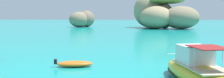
# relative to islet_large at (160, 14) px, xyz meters

# --- Properties ---
(islet_large) EXTENTS (20.90, 20.04, 10.40)m
(islet_large) POSITION_rel_islet_large_xyz_m (0.00, 0.00, 0.00)
(islet_large) COLOR #84755B
(islet_large) RESTS_ON ground
(islet_small) EXTENTS (8.72, 10.10, 5.35)m
(islet_small) POSITION_rel_islet_large_xyz_m (-24.32, 5.52, -1.76)
(islet_small) COLOR #756651
(islet_small) RESTS_ON ground
(motorboat_yellow) EXTENTS (3.67, 7.37, 2.22)m
(motorboat_yellow) POSITION_rel_islet_large_xyz_m (-2.88, -59.80, -3.49)
(motorboat_yellow) COLOR yellow
(motorboat_yellow) RESTS_ON ground
(dinghy_tender) EXTENTS (2.87, 1.56, 0.58)m
(dinghy_tender) POSITION_rel_islet_large_xyz_m (-10.69, -56.04, -3.97)
(dinghy_tender) COLOR orange
(dinghy_tender) RESTS_ON ground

